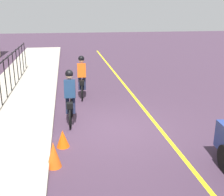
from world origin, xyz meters
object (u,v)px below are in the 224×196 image
at_px(cyclist_follow, 70,97).
at_px(cyclist_lead, 82,77).
at_px(traffic_cone_far, 54,155).
at_px(traffic_cone_near, 63,139).

bearing_deg(cyclist_follow, cyclist_lead, -6.66).
bearing_deg(traffic_cone_far, cyclist_follow, -9.84).
bearing_deg(traffic_cone_near, cyclist_follow, -8.94).
bearing_deg(cyclist_lead, traffic_cone_near, 174.12).
height_order(cyclist_lead, traffic_cone_far, cyclist_lead).
height_order(cyclist_follow, traffic_cone_far, cyclist_follow).
distance_m(cyclist_lead, traffic_cone_far, 5.73).
xyz_separation_m(cyclist_follow, traffic_cone_near, (-1.73, 0.27, -0.66)).
height_order(cyclist_lead, cyclist_follow, same).
xyz_separation_m(cyclist_lead, traffic_cone_near, (-4.58, 0.83, -0.66)).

